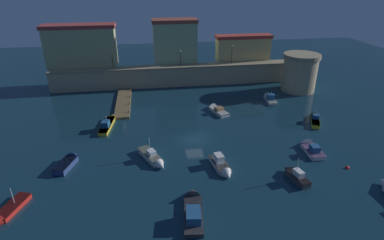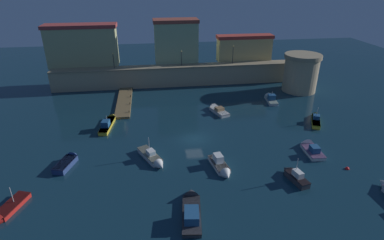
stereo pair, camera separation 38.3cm
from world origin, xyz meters
The scene contains 20 objects.
ground_plane centered at (0.00, 0.00, 0.00)m, with size 137.63×137.63×0.00m, color #112D3D.
quay_wall centered at (0.00, 24.32, 2.12)m, with size 51.26×3.07×4.22m.
old_town_backdrop centered at (-6.11, 27.76, 8.10)m, with size 47.75×4.67×9.16m.
fortress_tower centered at (24.02, 17.29, 3.80)m, with size 7.13×7.13×7.47m.
pier_dock centered at (-10.83, 15.62, 0.19)m, with size 2.56×14.63×0.70m.
quay_lamp_0 centered at (-12.92, 24.32, 6.33)m, with size 0.32×0.32×3.15m.
quay_lamp_1 centered at (0.87, 24.32, 6.33)m, with size 0.32×0.32×3.15m.
quay_lamp_2 centered at (11.83, 24.32, 6.74)m, with size 0.32×0.32×3.85m.
moored_boat_0 centered at (-16.69, -4.27, 0.40)m, with size 2.83×4.77×1.46m.
moored_boat_1 centered at (15.03, -5.37, 0.35)m, with size 2.05×4.95×1.92m.
moored_boat_2 centered at (20.39, 3.20, 0.40)m, with size 3.80×6.08×2.88m.
moored_boat_3 centered at (2.09, -8.18, 0.41)m, with size 2.30×5.23×1.93m.
moored_boat_4 centered at (10.06, -11.33, 0.49)m, with size 2.05×4.33×3.11m.
moored_boat_5 centered at (-12.77, 6.37, 0.43)m, with size 2.31×7.43×2.36m.
moored_boat_6 centered at (-20.94, -12.78, 0.29)m, with size 3.04×5.20×2.78m.
moored_boat_8 centered at (16.42, 13.16, 0.38)m, with size 2.15×5.64×2.53m.
moored_boat_9 centered at (5.27, 9.31, 0.34)m, with size 3.23×5.50×1.57m.
moored_boat_10 centered at (-2.52, -14.88, 0.40)m, with size 2.60×7.01×1.97m.
moored_boat_11 centered at (-6.13, -5.07, 0.41)m, with size 3.78×5.84×3.32m.
mooring_buoy_0 centered at (17.47, -10.24, 0.00)m, with size 0.53×0.53×0.53m, color red.
Camera 2 is at (-5.93, -39.34, 21.86)m, focal length 29.22 mm.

